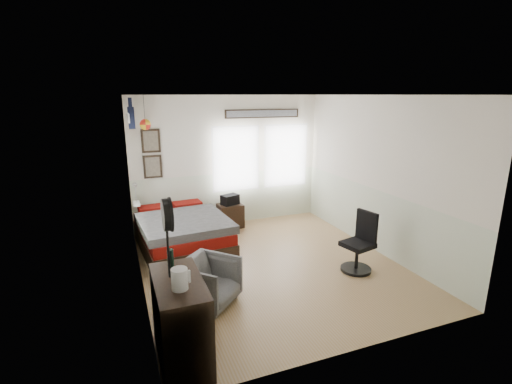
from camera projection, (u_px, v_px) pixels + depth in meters
The scene contains 12 objects.
ground_plane at pixel (270, 265), 6.06m from camera, with size 4.00×4.50×0.01m, color #9E7542.
room_shell at pixel (262, 167), 5.79m from camera, with size 4.02×4.52×2.71m.
wall_decor at pixel (176, 128), 6.91m from camera, with size 3.55×1.32×1.44m.
bed at pixel (182, 233), 6.60m from camera, with size 1.56×2.10×0.64m.
dresser at pixel (180, 320), 3.83m from camera, with size 0.48×1.00×0.90m, color black.
armchair at pixel (209, 282), 4.88m from camera, with size 0.67×0.69×0.62m, color slate.
nightstand at pixel (230, 216), 7.75m from camera, with size 0.50×0.40×0.50m, color black.
task_chair at pixel (360, 247), 5.81m from camera, with size 0.51×0.51×0.95m.
kettle at pixel (180, 279), 3.52m from camera, with size 0.18×0.16×0.21m.
bottle at pixel (171, 262), 3.82m from camera, with size 0.07×0.07×0.27m, color black.
stand_fan at pixel (167, 216), 3.62m from camera, with size 0.09×0.34×0.84m.
black_bag at pixel (230, 200), 7.66m from camera, with size 0.35×0.22×0.20m, color black.
Camera 1 is at (-2.22, -5.10, 2.70)m, focal length 26.00 mm.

